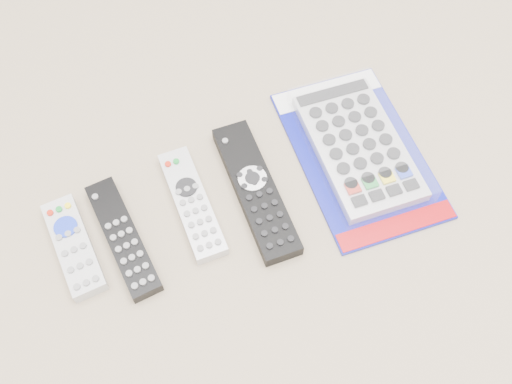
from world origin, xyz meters
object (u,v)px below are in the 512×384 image
remote_large_black (256,190)px  remote_silver_dvd (192,203)px  remote_slim_black (123,238)px  jumbo_remote_packaged (358,146)px  remote_small_grey (74,247)px

remote_large_black → remote_silver_dvd: bearing=172.6°
remote_slim_black → remote_silver_dvd: same height
remote_large_black → jumbo_remote_packaged: size_ratio=0.73×
remote_slim_black → remote_silver_dvd: bearing=2.7°
remote_slim_black → jumbo_remote_packaged: size_ratio=0.59×
jumbo_remote_packaged → remote_silver_dvd: bearing=-177.8°
remote_silver_dvd → jumbo_remote_packaged: 0.26m
remote_silver_dvd → remote_small_grey: bearing=-178.6°
remote_silver_dvd → remote_large_black: (0.09, -0.02, 0.00)m
remote_small_grey → remote_silver_dvd: 0.17m
remote_small_grey → remote_silver_dvd: remote_small_grey is taller
remote_silver_dvd → jumbo_remote_packaged: (0.26, -0.03, 0.01)m
remote_slim_black → remote_large_black: bearing=-5.3°
remote_slim_black → jumbo_remote_packaged: bearing=-3.9°
remote_silver_dvd → remote_slim_black: bearing=-171.4°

